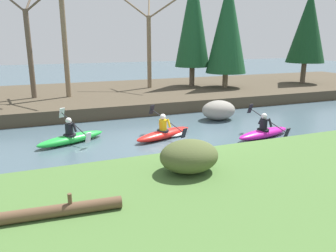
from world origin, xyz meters
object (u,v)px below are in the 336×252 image
object	(u,v)px
kayaker_middle	(166,133)
driftwood_log	(60,210)
kayaker_lead	(264,132)
boulder_midstream	(219,110)
kayaker_trailing	(72,137)

from	to	relation	value
kayaker_middle	driftwood_log	size ratio (longest dim) A/B	1.15
kayaker_lead	driftwood_log	world-z (taller)	kayaker_lead
kayaker_middle	boulder_midstream	bearing A→B (deg)	7.35
boulder_midstream	driftwood_log	size ratio (longest dim) A/B	0.71
kayaker_middle	kayaker_trailing	bearing A→B (deg)	148.05
boulder_midstream	driftwood_log	bearing A→B (deg)	-135.64
driftwood_log	kayaker_middle	bearing A→B (deg)	56.88
kayaker_lead	kayaker_middle	bearing A→B (deg)	147.12
kayaker_middle	driftwood_log	bearing A→B (deg)	-148.57
kayaker_lead	kayaker_middle	size ratio (longest dim) A/B	1.02
kayaker_trailing	kayaker_lead	bearing A→B (deg)	-39.09
boulder_midstream	kayaker_middle	bearing A→B (deg)	-151.25
boulder_midstream	kayaker_lead	bearing A→B (deg)	-86.41
kayaker_trailing	driftwood_log	world-z (taller)	kayaker_trailing
kayaker_middle	kayaker_trailing	size ratio (longest dim) A/B	1.01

